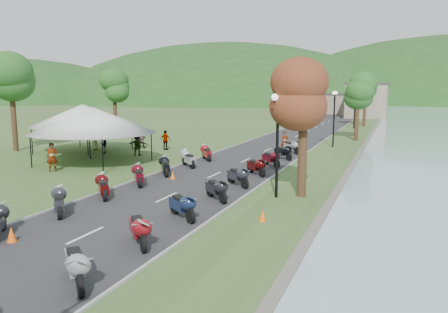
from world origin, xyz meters
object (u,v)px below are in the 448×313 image
(pedestrian_c, at_px, (104,153))
(pedestrian_a, at_px, (53,172))
(vendor_tent_main, at_px, (94,136))
(pedestrian_b, at_px, (142,148))

(pedestrian_c, bearing_deg, pedestrian_a, -24.19)
(pedestrian_a, height_order, pedestrian_c, pedestrian_a)
(vendor_tent_main, distance_m, pedestrian_c, 5.40)
(vendor_tent_main, xyz_separation_m, pedestrian_a, (-0.54, -3.52, -2.00))
(pedestrian_b, bearing_deg, pedestrian_a, 93.24)
(pedestrian_a, bearing_deg, pedestrian_b, 58.34)
(pedestrian_b, xyz_separation_m, pedestrian_c, (-1.16, -3.91, 0.00))
(pedestrian_a, bearing_deg, pedestrian_c, 68.38)
(pedestrian_b, height_order, pedestrian_c, pedestrian_b)
(vendor_tent_main, relative_size, pedestrian_a, 3.12)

